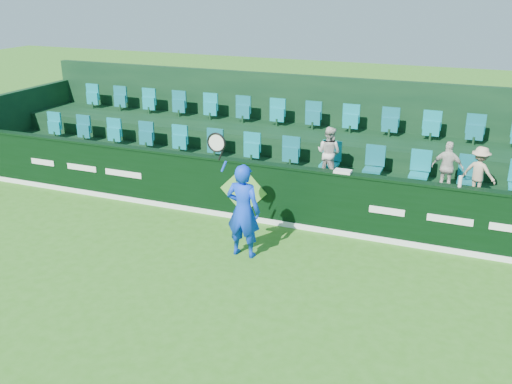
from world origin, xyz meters
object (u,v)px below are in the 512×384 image
at_px(drinks_bottle, 460,181).
at_px(spectator_middle, 448,168).
at_px(tennis_player, 243,210).
at_px(spectator_left, 329,153).
at_px(towel, 343,171).
at_px(spectator_right, 479,172).

bearing_deg(drinks_bottle, spectator_middle, 105.08).
bearing_deg(tennis_player, spectator_left, 72.19).
height_order(spectator_left, spectator_middle, spectator_left).
relative_size(spectator_middle, towel, 3.25).
height_order(spectator_left, drinks_bottle, spectator_left).
height_order(towel, drinks_bottle, drinks_bottle).
relative_size(spectator_left, drinks_bottle, 5.46).
height_order(spectator_middle, towel, spectator_middle).
bearing_deg(spectator_right, spectator_middle, 23.05).
distance_m(spectator_left, towel, 1.27).
height_order(tennis_player, spectator_right, tennis_player).
distance_m(tennis_player, spectator_left, 2.96).
relative_size(towel, drinks_bottle, 1.58).
xyz_separation_m(spectator_middle, towel, (-1.94, -1.12, 0.02)).
bearing_deg(drinks_bottle, spectator_left, 158.48).
bearing_deg(drinks_bottle, spectator_right, 74.18).
bearing_deg(drinks_bottle, tennis_player, -155.99).
relative_size(tennis_player, spectator_left, 2.09).
bearing_deg(tennis_player, spectator_middle, 39.04).
bearing_deg(spectator_middle, spectator_right, -172.59).
bearing_deg(spectator_middle, spectator_left, 7.41).
bearing_deg(spectator_right, towel, 46.66).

